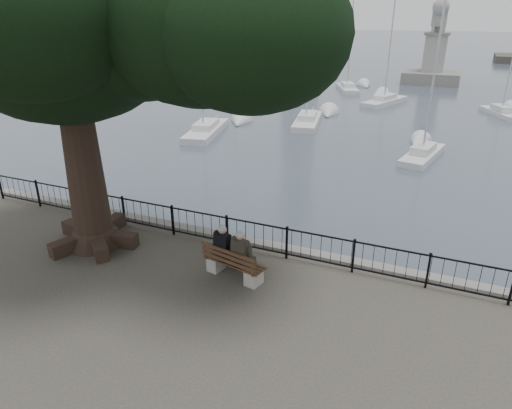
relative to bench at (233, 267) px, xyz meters
The scene contains 14 objects.
harbor 2.25m from the bench, 89.99° to the left, with size 260.00×260.00×1.20m.
railing 1.61m from the bench, 89.99° to the left, with size 22.06×0.06×1.00m.
bench is the anchor object (origin of this frame).
person_left 0.51m from the bench, 150.63° to the left, with size 0.53×0.82×1.54m.
person_right 0.48m from the bench, ahead, with size 0.53×0.82×1.54m.
tree 7.73m from the bench, behind, with size 12.93×9.03×10.56m.
lion_monument 49.07m from the bench, 87.66° to the left, with size 6.28×6.28×9.19m.
sailboat_a 20.21m from the bench, 121.41° to the left, with size 3.10×6.43×12.32m.
sailboat_b 23.39m from the bench, 102.28° to the left, with size 2.76×6.19×11.76m.
sailboat_c 17.70m from the bench, 77.81° to the left, with size 2.28×5.14×9.24m.
sailboat_e 34.53m from the bench, 115.61° to the left, with size 2.97×5.96×13.63m.
sailboat_f 33.33m from the bench, 91.57° to the left, with size 3.50×6.09×12.98m.
sailboat_g 33.17m from the bench, 75.04° to the left, with size 3.21×4.88×8.41m.
sailboat_h 39.84m from the bench, 98.28° to the left, with size 3.65×5.78×13.44m.
Camera 1 is at (4.94, -8.93, 6.93)m, focal length 32.00 mm.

